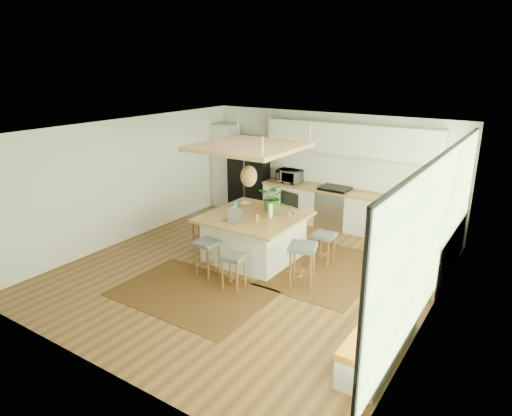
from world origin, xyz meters
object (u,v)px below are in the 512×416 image
Objects in this scene: island at (254,237)px; microwave at (289,175)px; fridge at (250,176)px; stool_right_back at (324,247)px; monitor at (290,201)px; stool_near_left at (208,257)px; stool_right_front at (302,267)px; stool_left_side at (203,229)px; island_plant at (273,200)px; laptop at (232,216)px; stool_near_right at (234,270)px.

microwave reaches higher than island.
stool_right_back is (3.19, -2.12, -0.57)m from fridge.
stool_right_back is at bearing 17.62° from monitor.
stool_near_left is 0.86× the size of stool_right_front.
stool_near_left is (-0.32, -1.11, -0.11)m from island.
stool_right_front is 1.14× the size of stool_left_side.
stool_left_side is (-1.03, 1.10, 0.00)m from stool_near_left.
stool_near_left is at bearing -106.97° from island_plant.
stool_right_back is at bearing 36.07° from laptop.
laptop is at bearing 127.64° from stool_near_right.
stool_near_right is 2.02m from stool_right_back.
stool_right_front is 1.54× the size of monitor.
island_plant is at bearing -58.37° from fridge.
fridge is at bearing 151.39° from monitor.
island_plant is (1.50, 0.45, 0.81)m from stool_left_side.
monitor is 0.86× the size of microwave.
stool_right_back is 1.08× the size of island_plant.
stool_right_front is (0.96, 0.75, 0.00)m from stool_near_right.
stool_right_back is 1.95m from laptop.
stool_near_right is 1.15m from laptop.
stool_near_left is 1.98m from monitor.
stool_near_left is at bearing -105.37° from monitor.
stool_near_right is (0.41, -1.28, -0.11)m from island.
microwave is at bearing 99.12° from laptop.
stool_left_side is 1.35× the size of monitor.
laptop is (0.17, 0.55, 0.70)m from stool_near_left.
island is 1.41m from stool_right_back.
monitor is at bearing 55.51° from laptop.
microwave is at bearing 132.79° from monitor.
fridge is at bearing -179.19° from microwave.
island_plant is at bearing -68.82° from microwave.
stool_near_right is 1.76× the size of laptop.
stool_right_back is (1.31, 0.53, -0.11)m from island.
stool_left_side is at bearing -168.73° from stool_right_back.
island_plant is at bearing 71.24° from island.
stool_right_back is 1.14m from monitor.
island_plant is (0.30, 1.00, 0.11)m from laptop.
laptop reaches higher than stool_near_right.
fridge is at bearing 125.50° from island.
monitor reaches higher than stool_right_front.
island_plant is at bearing 98.42° from stool_near_right.
stool_near_left is 0.98× the size of stool_left_side.
laptop reaches higher than stool_right_back.
stool_near_right is at bearing -81.03° from monitor.
stool_near_left reaches higher than stool_right_back.
island_plant is at bearing -163.15° from monitor.
stool_near_right is (2.29, -3.93, -0.57)m from fridge.
island is at bearing 158.74° from stool_right_front.
stool_left_side is (-2.72, 0.53, 0.00)m from stool_right_front.
stool_near_left is 2.31m from stool_right_back.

